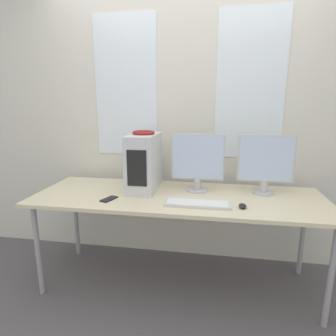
% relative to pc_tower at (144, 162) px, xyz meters
% --- Properties ---
extents(ground_plane, '(14.00, 14.00, 0.00)m').
position_rel_pc_tower_xyz_m(ground_plane, '(0.30, -0.51, -1.00)').
color(ground_plane, '#565156').
extents(wall_back, '(8.00, 0.07, 2.70)m').
position_rel_pc_tower_xyz_m(wall_back, '(0.30, 0.40, 0.35)').
color(wall_back, beige).
rests_on(wall_back, ground_plane).
extents(desk, '(2.25, 0.77, 0.77)m').
position_rel_pc_tower_xyz_m(desk, '(0.30, -0.12, -0.28)').
color(desk, beige).
rests_on(desk, ground_plane).
extents(pc_tower, '(0.22, 0.45, 0.46)m').
position_rel_pc_tower_xyz_m(pc_tower, '(0.00, 0.00, 0.00)').
color(pc_tower, silver).
rests_on(pc_tower, desk).
extents(headphones, '(0.18, 0.18, 0.03)m').
position_rel_pc_tower_xyz_m(headphones, '(0.00, 0.00, 0.24)').
color(headphones, maroon).
rests_on(headphones, pc_tower).
extents(monitor_main, '(0.42, 0.17, 0.47)m').
position_rel_pc_tower_xyz_m(monitor_main, '(0.44, 0.02, 0.02)').
color(monitor_main, '#B7B7BC').
rests_on(monitor_main, desk).
extents(monitor_right_near, '(0.43, 0.17, 0.47)m').
position_rel_pc_tower_xyz_m(monitor_right_near, '(0.96, 0.04, 0.02)').
color(monitor_right_near, '#B7B7BC').
rests_on(monitor_right_near, desk).
extents(keyboard, '(0.46, 0.15, 0.02)m').
position_rel_pc_tower_xyz_m(keyboard, '(0.46, -0.31, -0.22)').
color(keyboard, silver).
rests_on(keyboard, desk).
extents(mouse, '(0.05, 0.09, 0.03)m').
position_rel_pc_tower_xyz_m(mouse, '(0.77, -0.31, -0.22)').
color(mouse, black).
rests_on(mouse, desk).
extents(cell_phone, '(0.11, 0.15, 0.01)m').
position_rel_pc_tower_xyz_m(cell_phone, '(-0.20, -0.30, -0.23)').
color(cell_phone, black).
rests_on(cell_phone, desk).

